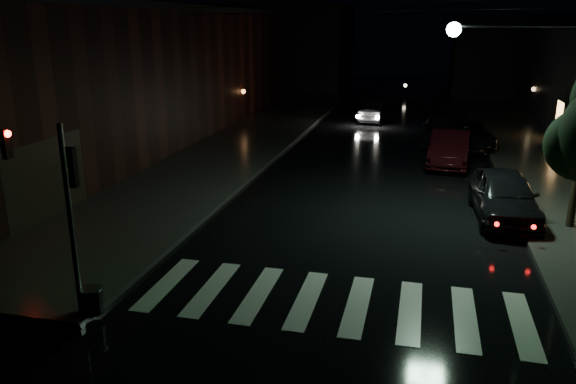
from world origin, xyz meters
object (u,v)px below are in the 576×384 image
Objects in this scene: parked_car_d at (467,134)px; oncoming_car at (375,111)px; parked_car_c at (442,129)px; parked_car_b at (450,148)px; parked_car_a at (504,195)px.

parked_car_d is 1.25× the size of oncoming_car.
parked_car_c is 1.72m from parked_car_d.
parked_car_c is (-0.25, 5.23, -0.05)m from parked_car_b.
parked_car_b is 5.24m from parked_car_c.
oncoming_car is (-5.95, 18.51, -0.14)m from parked_car_a.
parked_car_c is at bearing 131.33° from parked_car_d.
parked_car_d is (1.26, -1.17, -0.05)m from parked_car_c.
oncoming_car is (-5.44, 7.15, -0.04)m from parked_car_d.
parked_car_a is at bearing -93.13° from parked_car_d.
parked_car_b is 0.96× the size of parked_car_d.
parked_car_c is at bearing 97.41° from parked_car_b.
parked_car_d is at bearing 133.55° from oncoming_car.
parked_car_c reaches higher than oncoming_car.
parked_car_b is 1.19× the size of oncoming_car.
oncoming_car is at bearing 128.53° from parked_car_c.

